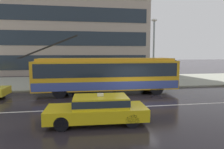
{
  "coord_description": "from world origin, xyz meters",
  "views": [
    {
      "loc": [
        -3.77,
        -12.6,
        3.23
      ],
      "look_at": [
        -1.09,
        3.47,
        1.48
      ],
      "focal_mm": 32.1,
      "sensor_mm": 36.0,
      "label": 1
    }
  ],
  "objects": [
    {
      "name": "ground_plane",
      "position": [
        0.0,
        0.0,
        0.0
      ],
      "size": [
        160.0,
        160.0,
        0.0
      ],
      "primitive_type": "plane",
      "color": "#252026"
    },
    {
      "name": "taxi_oncoming_near",
      "position": [
        -2.93,
        -3.65,
        0.7
      ],
      "size": [
        4.61,
        1.91,
        1.39
      ],
      "color": "gold",
      "rests_on": "ground_plane"
    },
    {
      "name": "lane_centre_line",
      "position": [
        0.0,
        -1.2,
        0.0
      ],
      "size": [
        72.0,
        0.14,
        0.01
      ],
      "primitive_type": "cube",
      "color": "silver",
      "rests_on": "ground_plane"
    },
    {
      "name": "pedestrian_at_shelter",
      "position": [
        -3.17,
        6.73,
        1.1
      ],
      "size": [
        0.39,
        0.39,
        1.63
      ],
      "color": "navy",
      "rests_on": "sidewalk_slab"
    },
    {
      "name": "pedestrian_approaching_curb",
      "position": [
        -4.35,
        5.92,
        1.76
      ],
      "size": [
        1.41,
        1.41,
        2.0
      ],
      "color": "#29274A",
      "rests_on": "sidewalk_slab"
    },
    {
      "name": "bus_shelter",
      "position": [
        -3.47,
        6.18,
        1.96
      ],
      "size": [
        3.63,
        1.59,
        2.45
      ],
      "color": "gray",
      "rests_on": "sidewalk_slab"
    },
    {
      "name": "pedestrian_waiting_by_pole",
      "position": [
        2.6,
        7.01,
        1.72
      ],
      "size": [
        1.31,
        1.31,
        2.03
      ],
      "color": "#2C3A49",
      "rests_on": "sidewalk_slab"
    },
    {
      "name": "street_lamp",
      "position": [
        3.26,
        5.54,
        3.87
      ],
      "size": [
        0.6,
        0.32,
        6.27
      ],
      "color": "gray",
      "rests_on": "sidewalk_slab"
    },
    {
      "name": "trolleybus",
      "position": [
        -1.58,
        3.07,
        1.56
      ],
      "size": [
        12.15,
        2.66,
        4.61
      ],
      "color": "gold",
      "rests_on": "ground_plane"
    },
    {
      "name": "pedestrian_walking_past",
      "position": [
        -0.19,
        6.99,
        1.17
      ],
      "size": [
        0.49,
        0.49,
        1.74
      ],
      "color": "black",
      "rests_on": "sidewalk_slab"
    },
    {
      "name": "sidewalk_slab",
      "position": [
        0.0,
        9.67,
        0.07
      ],
      "size": [
        80.0,
        10.0,
        0.14
      ],
      "primitive_type": "cube",
      "color": "gray",
      "rests_on": "ground_plane"
    }
  ]
}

